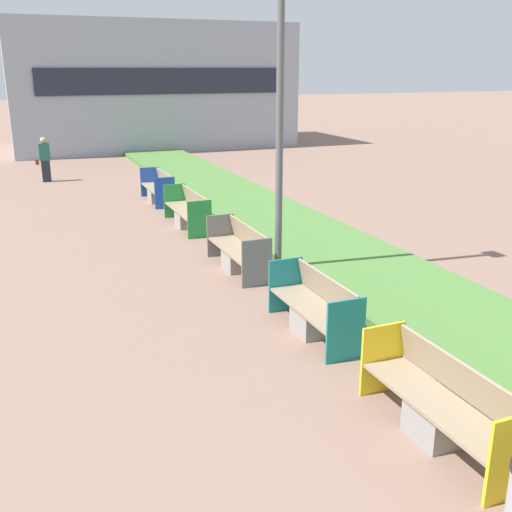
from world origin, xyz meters
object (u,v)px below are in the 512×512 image
bench_green_frame (188,213)px  bench_blue_frame (158,190)px  bench_teal_frame (315,311)px  pedestrian_walking (45,159)px  bench_yellow_frame (440,408)px  street_lamp_post (280,75)px  bench_grey_frame (239,253)px

bench_green_frame → bench_blue_frame: 3.34m
bench_teal_frame → pedestrian_walking: (-3.03, 15.56, 0.45)m
bench_teal_frame → bench_blue_frame: 10.55m
bench_yellow_frame → pedestrian_walking: pedestrian_walking is taller
bench_blue_frame → street_lamp_post: bearing=-85.5°
bench_yellow_frame → bench_teal_frame: bearing=90.0°
bench_blue_frame → bench_teal_frame: bearing=-90.0°
bench_teal_frame → bench_grey_frame: size_ratio=0.95×
bench_green_frame → bench_blue_frame: bearing=90.1°
bench_grey_frame → bench_green_frame: bearing=90.0°
pedestrian_walking → bench_green_frame: bearing=-70.0°
bench_yellow_frame → bench_green_frame: 10.25m
bench_teal_frame → bench_grey_frame: (0.00, 3.38, 0.00)m
street_lamp_post → pedestrian_walking: bearing=105.9°
bench_green_frame → bench_blue_frame: size_ratio=1.17×
bench_green_frame → pedestrian_walking: bearing=110.0°
bench_yellow_frame → street_lamp_post: 6.83m
street_lamp_post → pedestrian_walking: 13.66m
bench_grey_frame → bench_blue_frame: (-0.00, 7.16, -0.00)m
bench_blue_frame → street_lamp_post: (0.61, -7.78, 3.54)m
bench_blue_frame → pedestrian_walking: pedestrian_walking is taller
bench_teal_frame → bench_grey_frame: bearing=90.0°
bench_teal_frame → bench_green_frame: same height
bench_blue_frame → pedestrian_walking: bearing=121.1°
bench_teal_frame → street_lamp_post: bearing=77.5°
bench_grey_frame → pedestrian_walking: (-3.03, 12.17, 0.45)m
street_lamp_post → bench_green_frame: bearing=97.8°
bench_yellow_frame → street_lamp_post: (0.61, 5.81, 3.54)m
bench_yellow_frame → street_lamp_post: bearing=84.0°
bench_yellow_frame → bench_teal_frame: 3.04m
bench_yellow_frame → bench_grey_frame: bearing=90.0°
bench_grey_frame → bench_blue_frame: size_ratio=1.06×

